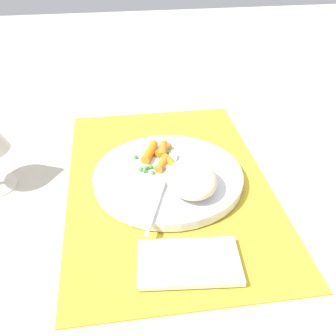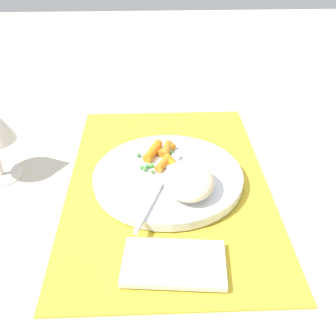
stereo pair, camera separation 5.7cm
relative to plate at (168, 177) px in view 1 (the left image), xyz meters
name	(u,v)px [view 1 (the left image)]	position (x,y,z in m)	size (l,w,h in m)	color
ground_plane	(168,183)	(0.00, 0.00, -0.01)	(2.40, 2.40, 0.00)	beige
placemat	(168,182)	(0.00, 0.00, -0.01)	(0.52, 0.34, 0.01)	gold
plate	(168,177)	(0.00, 0.00, 0.00)	(0.25, 0.25, 0.02)	white
rice_mound	(192,179)	(-0.05, -0.03, 0.03)	(0.10, 0.08, 0.04)	beige
carrot_portion	(158,154)	(0.05, 0.01, 0.02)	(0.09, 0.06, 0.02)	orange
pea_scatter	(154,164)	(0.03, 0.02, 0.01)	(0.06, 0.07, 0.01)	green
fork	(164,182)	(-0.03, 0.01, 0.01)	(0.20, 0.08, 0.01)	silver
napkin	(186,262)	(-0.19, 0.00, 0.00)	(0.08, 0.14, 0.01)	white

